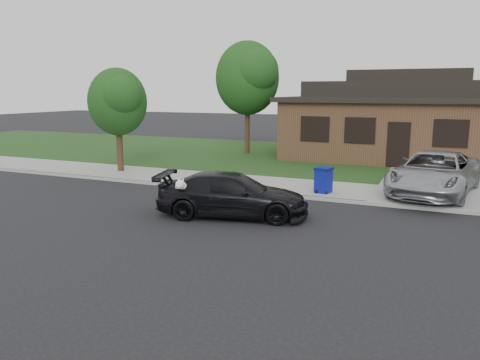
% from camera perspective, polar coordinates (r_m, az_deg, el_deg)
% --- Properties ---
extents(ground, '(120.00, 120.00, 0.00)m').
position_cam_1_polar(ground, '(13.80, -2.69, -4.74)').
color(ground, black).
rests_on(ground, ground).
extents(sidewalk, '(60.00, 3.00, 0.12)m').
position_cam_1_polar(sidewalk, '(18.29, 4.23, -0.69)').
color(sidewalk, gray).
rests_on(sidewalk, ground).
extents(curb, '(60.00, 0.12, 0.12)m').
position_cam_1_polar(curb, '(16.91, 2.55, -1.62)').
color(curb, gray).
rests_on(curb, ground).
extents(lawn, '(60.00, 13.00, 0.13)m').
position_cam_1_polar(lawn, '(25.87, 10.13, 2.57)').
color(lawn, '#193814').
rests_on(lawn, ground).
extents(driveway, '(4.50, 13.00, 0.14)m').
position_cam_1_polar(driveway, '(22.22, 23.46, 0.51)').
color(driveway, gray).
rests_on(driveway, ground).
extents(sedan, '(4.80, 2.83, 1.31)m').
position_cam_1_polar(sedan, '(13.93, -0.95, -1.81)').
color(sedan, black).
rests_on(sedan, ground).
extents(minivan, '(3.31, 5.65, 1.48)m').
position_cam_1_polar(minivan, '(17.71, 22.64, 0.81)').
color(minivan, '#A1A3A8').
rests_on(minivan, driveway).
extents(recycling_bin, '(0.64, 0.64, 0.92)m').
position_cam_1_polar(recycling_bin, '(16.91, 10.14, 0.03)').
color(recycling_bin, navy).
rests_on(recycling_bin, sidewalk).
extents(house, '(12.60, 8.60, 4.65)m').
position_cam_1_polar(house, '(27.03, 19.61, 6.88)').
color(house, '#422B1C').
rests_on(house, ground).
extents(tree_0, '(3.78, 3.60, 6.34)m').
position_cam_1_polar(tree_0, '(26.84, 1.14, 12.48)').
color(tree_0, '#332114').
rests_on(tree_0, ground).
extents(tree_2, '(2.73, 2.60, 4.59)m').
position_cam_1_polar(tree_2, '(21.60, -14.60, 9.33)').
color(tree_2, '#332114').
rests_on(tree_2, ground).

